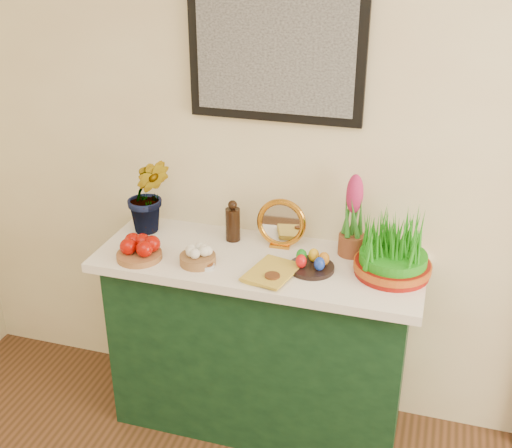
{
  "coord_description": "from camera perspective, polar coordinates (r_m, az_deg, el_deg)",
  "views": [
    {
      "loc": [
        0.3,
        -0.32,
        2.2
      ],
      "look_at": [
        -0.39,
        1.95,
        1.07
      ],
      "focal_mm": 45.0,
      "sensor_mm": 36.0,
      "label": 1
    }
  ],
  "objects": [
    {
      "name": "hyacinth_green",
      "position": [
        2.92,
        -9.61,
        3.62
      ],
      "size": [
        0.29,
        0.27,
        0.48
      ],
      "primitive_type": "imported",
      "rotation": [
        0.0,
        0.0,
        0.34
      ],
      "color": "#307E25",
      "rests_on": "tablecloth"
    },
    {
      "name": "book",
      "position": [
        2.65,
        -0.25,
        -3.81
      ],
      "size": [
        0.21,
        0.26,
        0.03
      ],
      "primitive_type": "imported",
      "rotation": [
        0.0,
        0.0,
        -0.23
      ],
      "color": "gold",
      "rests_on": "tablecloth"
    },
    {
      "name": "spice_dish_right",
      "position": [
        2.57,
        1.46,
        -4.85
      ],
      "size": [
        0.08,
        0.08,
        0.03
      ],
      "color": "silver",
      "rests_on": "tablecloth"
    },
    {
      "name": "spice_dish_left",
      "position": [
        2.67,
        -4.38,
        -3.68
      ],
      "size": [
        0.06,
        0.06,
        0.03
      ],
      "color": "silver",
      "rests_on": "tablecloth"
    },
    {
      "name": "tablecloth",
      "position": [
        2.76,
        0.3,
        -3.32
      ],
      "size": [
        1.4,
        0.55,
        0.04
      ],
      "primitive_type": "cube",
      "color": "white",
      "rests_on": "sideboard"
    },
    {
      "name": "apple_bowl",
      "position": [
        2.77,
        -10.37,
        -2.28
      ],
      "size": [
        0.24,
        0.24,
        0.1
      ],
      "color": "#965E33",
      "rests_on": "tablecloth"
    },
    {
      "name": "vinegar_cruet",
      "position": [
        2.86,
        -2.07,
        0.12
      ],
      "size": [
        0.07,
        0.07,
        0.19
      ],
      "color": "black",
      "rests_on": "tablecloth"
    },
    {
      "name": "garlic_basket",
      "position": [
        2.69,
        -5.21,
        -2.87
      ],
      "size": [
        0.16,
        0.16,
        0.08
      ],
      "color": "olive",
      "rests_on": "tablecloth"
    },
    {
      "name": "hyacinth_pink",
      "position": [
        2.73,
        8.61,
        0.41
      ],
      "size": [
        0.11,
        0.11,
        0.37
      ],
      "color": "brown",
      "rests_on": "tablecloth"
    },
    {
      "name": "mirror",
      "position": [
        2.8,
        2.26,
        0.03
      ],
      "size": [
        0.22,
        0.07,
        0.22
      ],
      "color": "orange",
      "rests_on": "tablecloth"
    },
    {
      "name": "egg_plate",
      "position": [
        2.65,
        4.97,
        -3.52
      ],
      "size": [
        0.21,
        0.21,
        0.08
      ],
      "color": "black",
      "rests_on": "tablecloth"
    },
    {
      "name": "sideboard",
      "position": [
        3.0,
        0.28,
        -10.8
      ],
      "size": [
        1.3,
        0.45,
        0.85
      ],
      "primitive_type": "cube",
      "color": "#153B1D",
      "rests_on": "ground"
    },
    {
      "name": "wheatgrass_sabzeh",
      "position": [
        2.63,
        12.16,
        -2.21
      ],
      "size": [
        0.31,
        0.31,
        0.26
      ],
      "color": "maroon",
      "rests_on": "tablecloth"
    }
  ]
}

